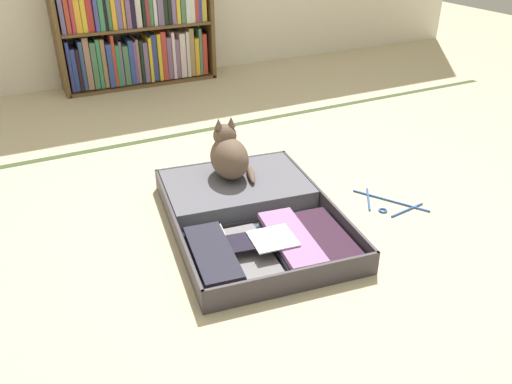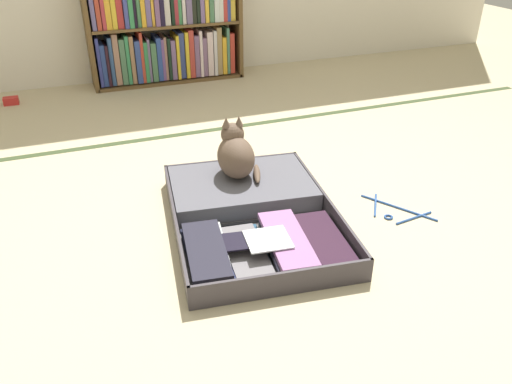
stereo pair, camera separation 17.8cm
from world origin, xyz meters
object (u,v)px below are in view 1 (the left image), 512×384
(open_suitcase, at_px, (247,210))
(clothes_hanger, at_px, (388,204))
(bookshelf, at_px, (136,29))
(black_cat, at_px, (229,155))

(open_suitcase, bearing_deg, clothes_hanger, -15.71)
(open_suitcase, xyz_separation_m, clothes_hanger, (0.64, -0.18, -0.04))
(bookshelf, distance_m, open_suitcase, 2.21)
(open_suitcase, height_order, black_cat, black_cat)
(bookshelf, relative_size, open_suitcase, 1.13)
(open_suitcase, bearing_deg, bookshelf, 86.87)
(open_suitcase, relative_size, black_cat, 3.73)
(bookshelf, bearing_deg, open_suitcase, -93.13)
(bookshelf, relative_size, clothes_hanger, 3.61)
(black_cat, bearing_deg, bookshelf, 87.12)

